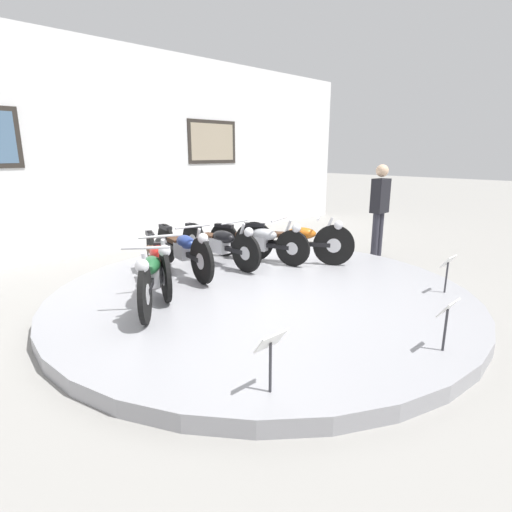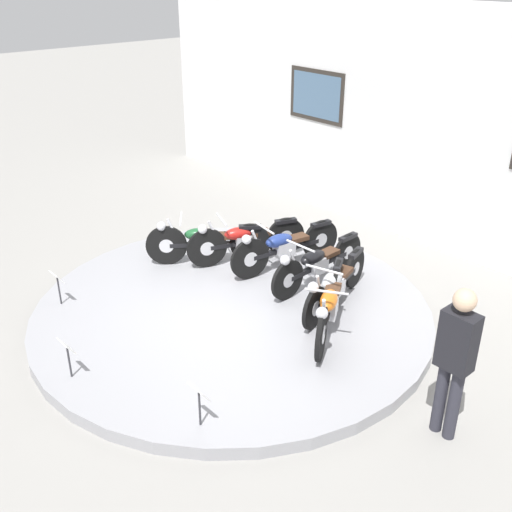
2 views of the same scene
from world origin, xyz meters
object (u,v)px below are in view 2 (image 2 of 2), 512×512
info_placard_front_right (199,397)px  motorcycle_orange (330,304)px  info_placard_front_centre (68,351)px  motorcycle_blue (284,246)px  motorcycle_green (206,241)px  motorcycle_black (317,262)px  visitor_standing (455,355)px  info_placard_front_left (58,281)px  motorcycle_silver (335,284)px  motorcycle_red (245,239)px

info_placard_front_right → motorcycle_orange: bearing=98.1°
info_placard_front_centre → motorcycle_blue: bearing=95.3°
motorcycle_green → motorcycle_orange: 2.68m
info_placard_front_centre → motorcycle_black: bearing=84.7°
motorcycle_orange → visitor_standing: visitor_standing is taller
motorcycle_green → motorcycle_orange: size_ratio=0.95×
motorcycle_green → visitor_standing: bearing=-4.5°
motorcycle_blue → info_placard_front_right: (2.03, -3.18, -0.03)m
motorcycle_blue → visitor_standing: size_ratio=1.12×
motorcycle_orange → info_placard_front_centre: motorcycle_orange is taller
motorcycle_black → info_placard_front_right: (1.32, -3.18, -0.01)m
info_placard_front_centre → info_placard_front_right: same height
info_placard_front_centre → info_placard_front_left: bearing=158.6°
motorcycle_green → motorcycle_silver: motorcycle_green is taller
motorcycle_blue → visitor_standing: bearing=-17.6°
motorcycle_silver → info_placard_front_right: motorcycle_silver is taller
motorcycle_black → visitor_standing: visitor_standing is taller
motorcycle_black → motorcycle_blue: bearing=179.7°
motorcycle_green → info_placard_front_left: (-0.33, -2.37, -0.03)m
motorcycle_red → visitor_standing: 4.44m
motorcycle_blue → info_placard_front_left: 3.44m
motorcycle_black → motorcycle_orange: size_ratio=1.14×
motorcycle_black → visitor_standing: 3.26m
motorcycle_green → info_placard_front_centre: size_ratio=3.20×
motorcycle_silver → motorcycle_orange: 0.62m
motorcycle_blue → motorcycle_orange: bearing=-25.5°
info_placard_front_left → info_placard_front_centre: same height
motorcycle_silver → visitor_standing: visitor_standing is taller
motorcycle_green → info_placard_front_right: bearing=-38.2°
info_placard_front_left → visitor_standing: (5.03, 2.00, 0.48)m
motorcycle_green → info_placard_front_left: motorcycle_green is taller
motorcycle_blue → motorcycle_orange: size_ratio=1.16×
motorcycle_silver → visitor_standing: (2.38, -0.88, 0.48)m
motorcycle_orange → info_placard_front_left: bearing=-141.8°
motorcycle_silver → info_placard_front_centre: bearing=-105.4°
motorcycle_red → info_placard_front_centre: size_ratio=3.68×
motorcycle_red → motorcycle_black: motorcycle_red is taller
motorcycle_green → motorcycle_black: (1.69, 0.80, -0.02)m
motorcycle_orange → info_placard_front_centre: bearing=-113.9°
motorcycle_silver → info_placard_front_left: 3.91m
motorcycle_silver → motorcycle_orange: size_ratio=1.10×
info_placard_front_centre → info_placard_front_right: 1.80m
motorcycle_orange → motorcycle_blue: bearing=154.5°
info_placard_front_centre → visitor_standing: bearing=38.4°
motorcycle_red → motorcycle_blue: (0.62, 0.30, 0.00)m
info_placard_front_right → motorcycle_red: bearing=132.6°
motorcycle_red → motorcycle_black: size_ratio=0.96×
motorcycle_black → visitor_standing: bearing=-21.4°
motorcycle_blue → motorcycle_black: motorcycle_blue is taller
motorcycle_silver → visitor_standing: 2.58m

